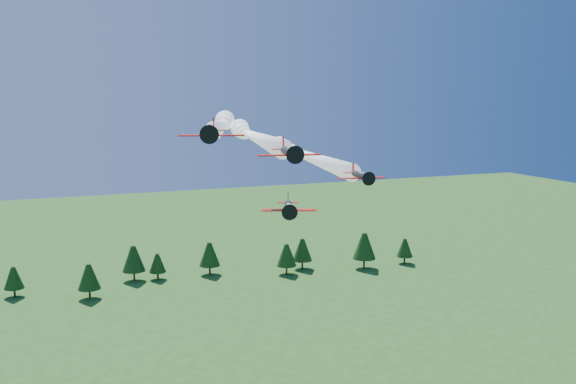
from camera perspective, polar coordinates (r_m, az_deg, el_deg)
name	(u,v)px	position (r m, az deg, el deg)	size (l,w,h in m)	color
plane_lead	(253,136)	(108.28, -3.13, 5.01)	(16.06, 57.35, 3.70)	black
plane_left	(222,124)	(109.41, -5.91, 6.04)	(19.54, 44.72, 3.70)	black
plane_right	(302,154)	(118.19, 1.25, 3.39)	(14.26, 59.07, 3.70)	black
plane_slot	(289,207)	(91.99, 0.07, -1.37)	(7.92, 8.87, 2.81)	black
treeline	(162,264)	(197.24, -11.16, -6.28)	(174.14, 21.30, 11.86)	#382314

